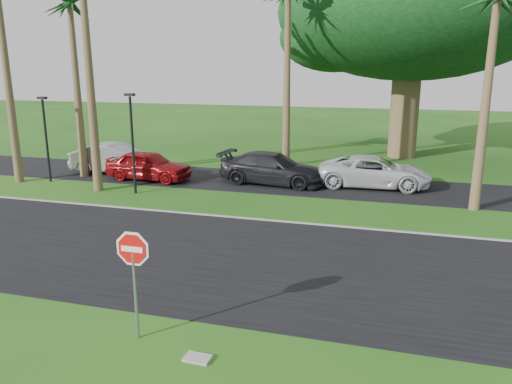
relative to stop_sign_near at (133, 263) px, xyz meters
The scene contains 15 objects.
ground 3.52m from the stop_sign_near, 99.46° to the left, with size 120.00×120.00×0.00m, color #154A12.
road 5.33m from the stop_sign_near, 95.71° to the left, with size 120.00×8.00×0.02m, color black.
parking_strip 15.61m from the stop_sign_near, 91.85° to the left, with size 120.00×5.00×0.02m, color black.
curb 9.23m from the stop_sign_near, 93.16° to the left, with size 120.00×0.12×0.06m, color gray.
stop_sign_near is the anchor object (origin of this frame).
palm_left_mid 19.10m from the stop_sign_near, 128.16° to the left, with size 5.00×5.00×10.00m.
palm_right_near 16.81m from the stop_sign_near, 56.82° to the left, with size 5.00×5.00×9.50m.
canopy_tree 26.58m from the stop_sign_near, 77.59° to the left, with size 16.50×16.50×13.12m.
streetlight_left 17.34m from the stop_sign_near, 133.83° to the left, with size 0.45×0.25×4.34m.
streetlight_right 13.24m from the stop_sign_near, 119.48° to the left, with size 0.45×0.25×4.64m.
car_silver 18.12m from the stop_sign_near, 122.62° to the left, with size 1.73×4.95×1.63m, color #ACAFB4.
car_red 15.96m from the stop_sign_near, 116.93° to the left, with size 1.81×4.50×1.53m, color maroon.
car_dark 15.20m from the stop_sign_near, 92.91° to the left, with size 2.20×5.42×1.57m, color black.
car_minivan 16.49m from the stop_sign_near, 75.06° to the left, with size 2.50×5.43×1.51m, color silver.
utility_slab 2.40m from the stop_sign_near, 15.03° to the right, with size 0.55×0.35×0.06m, color #96978F.
Camera 1 is at (5.76, -11.82, 5.88)m, focal length 35.00 mm.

